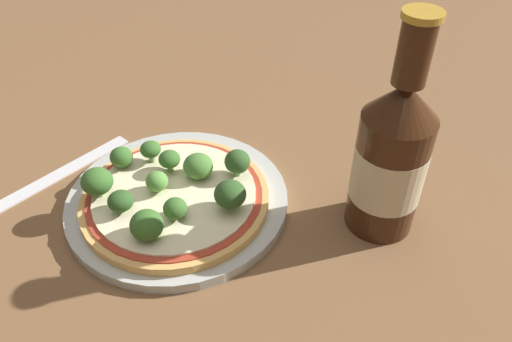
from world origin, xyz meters
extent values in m
plane|color=brown|center=(0.00, 0.00, 0.00)|extent=(3.00, 3.00, 0.00)
cylinder|color=#B2B7B2|center=(-0.02, 0.00, 0.01)|extent=(0.24, 0.24, 0.01)
cylinder|color=tan|center=(-0.01, -0.01, 0.02)|extent=(0.20, 0.20, 0.01)
cylinder|color=#A83823|center=(-0.01, -0.01, 0.02)|extent=(0.19, 0.19, 0.00)
cylinder|color=beige|center=(-0.01, -0.01, 0.02)|extent=(0.17, 0.17, 0.00)
cylinder|color=#7A9E5B|center=(0.05, 0.00, 0.03)|extent=(0.01, 0.01, 0.01)
ellipsoid|color=#2D5123|center=(0.05, 0.00, 0.05)|extent=(0.03, 0.03, 0.03)
cylinder|color=#7A9E5B|center=(-0.08, -0.05, 0.03)|extent=(0.01, 0.01, 0.01)
ellipsoid|color=#386628|center=(-0.08, -0.05, 0.05)|extent=(0.03, 0.03, 0.03)
cylinder|color=#7A9E5B|center=(-0.03, -0.01, 0.03)|extent=(0.01, 0.01, 0.01)
ellipsoid|color=#568E3D|center=(-0.03, -0.01, 0.04)|extent=(0.02, 0.02, 0.02)
cylinder|color=#7A9E5B|center=(0.00, -0.07, 0.03)|extent=(0.01, 0.01, 0.01)
ellipsoid|color=#386628|center=(0.00, -0.07, 0.04)|extent=(0.03, 0.03, 0.03)
cylinder|color=#7A9E5B|center=(0.03, 0.05, 0.03)|extent=(0.01, 0.01, 0.01)
ellipsoid|color=#2D5123|center=(0.03, 0.05, 0.04)|extent=(0.03, 0.03, 0.03)
cylinder|color=#7A9E5B|center=(-0.01, 0.03, 0.03)|extent=(0.01, 0.01, 0.01)
ellipsoid|color=#477A33|center=(-0.01, 0.03, 0.04)|extent=(0.03, 0.03, 0.03)
cylinder|color=#7A9E5B|center=(0.01, -0.04, 0.03)|extent=(0.01, 0.01, 0.01)
ellipsoid|color=#386628|center=(0.01, -0.04, 0.04)|extent=(0.02, 0.02, 0.02)
cylinder|color=#7A9E5B|center=(-0.04, 0.02, 0.03)|extent=(0.01, 0.01, 0.01)
ellipsoid|color=#386628|center=(-0.04, 0.02, 0.04)|extent=(0.02, 0.02, 0.02)
cylinder|color=#7A9E5B|center=(-0.07, 0.02, 0.03)|extent=(0.01, 0.01, 0.01)
ellipsoid|color=#386628|center=(-0.07, 0.02, 0.04)|extent=(0.02, 0.02, 0.02)
cylinder|color=#7A9E5B|center=(-0.09, 0.00, 0.03)|extent=(0.01, 0.01, 0.01)
ellipsoid|color=#386628|center=(-0.09, 0.00, 0.04)|extent=(0.03, 0.03, 0.02)
cylinder|color=#7A9E5B|center=(-0.04, -0.06, 0.03)|extent=(0.01, 0.01, 0.01)
ellipsoid|color=#2D5123|center=(-0.04, -0.06, 0.04)|extent=(0.03, 0.03, 0.02)
cylinder|color=#381E0F|center=(0.18, 0.08, 0.07)|extent=(0.07, 0.07, 0.13)
cylinder|color=#C6B793|center=(0.18, 0.08, 0.07)|extent=(0.07, 0.07, 0.06)
cone|color=#381E0F|center=(0.18, 0.08, 0.15)|extent=(0.07, 0.07, 0.04)
cylinder|color=#381E0F|center=(0.18, 0.08, 0.20)|extent=(0.03, 0.03, 0.06)
cylinder|color=#B7892D|center=(0.18, 0.08, 0.23)|extent=(0.03, 0.03, 0.01)
cube|color=silver|center=(-0.17, -0.03, 0.00)|extent=(0.06, 0.20, 0.00)
camera|label=1|loc=(0.25, -0.31, 0.38)|focal=35.00mm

